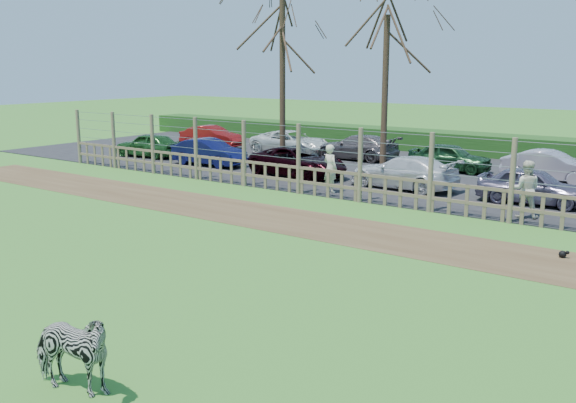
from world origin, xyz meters
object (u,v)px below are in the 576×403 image
Objects in this scene: car_3 at (403,172)px; car_10 at (450,157)px; car_8 at (291,142)px; car_9 at (357,147)px; tree_left at (282,39)px; car_1 at (209,152)px; car_2 at (298,162)px; car_11 at (551,166)px; zebra at (70,352)px; car_0 at (149,145)px; visitor_a at (330,169)px; tree_mid at (386,56)px; car_4 at (533,186)px; crow at (563,254)px; car_7 at (212,137)px; visitor_b at (526,189)px.

car_10 is (-0.11, 4.75, 0.00)m from car_3.
car_9 is at bearing -84.17° from car_8.
car_1 is at bearing -151.02° from tree_left.
car_11 is (8.69, 4.84, 0.00)m from car_2.
zebra is 0.42× the size of car_0.
car_9 is at bearing -132.52° from car_3.
car_11 is at bearing -113.00° from visitor_a.
zebra is at bearing -75.07° from tree_mid.
car_1 is at bearing 171.47° from car_8.
visitor_a is 0.47× the size of car_11.
car_2 is 9.30m from car_4.
visitor_a is (-4.70, 14.30, 0.28)m from zebra.
visitor_a is at bearing 158.46° from crow.
visitor_a reaches higher than zebra.
visitor_a reaches higher than car_8.
car_3 is 1.14× the size of car_11.
visitor_a is 2.88m from car_3.
car_11 is at bearing -90.93° from car_8.
car_3 is 1.17× the size of car_10.
car_1 is 0.84× the size of car_2.
zebra is 0.34× the size of car_2.
tree_mid is 1.94× the size of car_0.
car_3 and car_8 have the same top height.
zebra and car_8 have the same top height.
tree_mid is 7.82m from car_11.
car_4 is 0.97× the size of car_7.
visitor_a is at bearing 4.72° from zebra.
car_2 is (2.03, -1.70, -4.98)m from tree_left.
car_4 is 11.14m from car_9.
car_2 and car_4 have the same top height.
visitor_b is 5.45m from car_3.
crow is at bearing -110.66° from car_1.
visitor_a reaches higher than car_7.
car_4 is at bearing -20.51° from tree_mid.
car_9 is (-9.72, 5.43, 0.00)m from car_4.
car_1 and car_9 have the same top height.
car_0 reaches higher than crow.
visitor_b is 6.89m from car_11.
car_7 is 1.00× the size of car_11.
visitor_b is 20.08m from car_7.
car_2 is (9.28, -0.35, 0.00)m from car_0.
car_7 and car_9 have the same top height.
crow is 10.77m from car_11.
visitor_b reaches higher than zebra.
car_0 is at bearing 95.59° from car_2.
car_1 is at bearing 23.84° from zebra.
car_7 is 0.88× the size of car_9.
car_7 is (-18.52, 4.74, 0.00)m from car_4.
visitor_a is 0.49× the size of car_10.
car_3 is (4.64, 0.16, 0.00)m from car_2.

